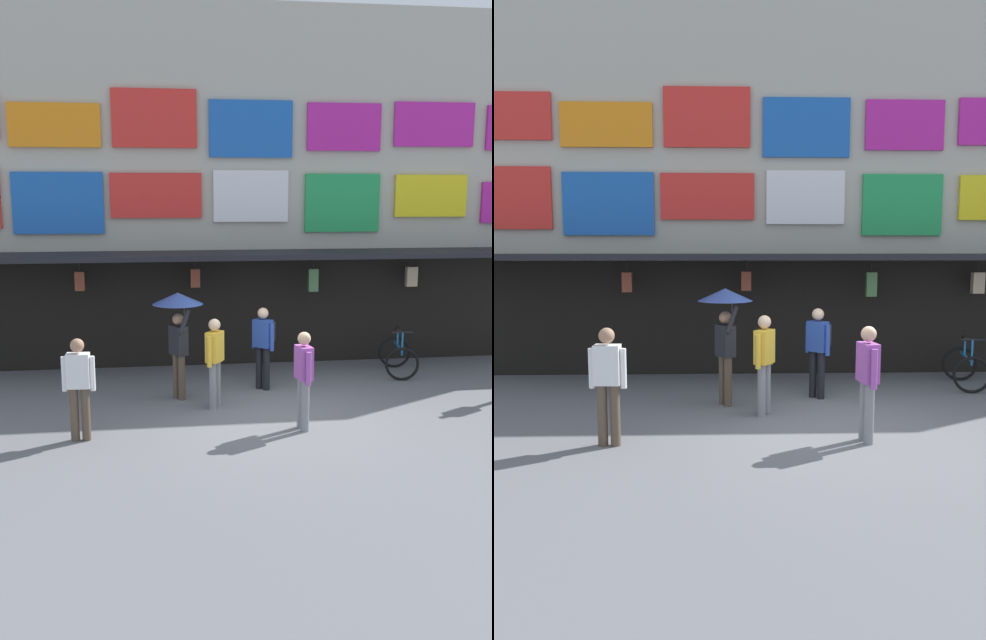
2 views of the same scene
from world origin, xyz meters
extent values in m
plane|color=slate|center=(0.00, 0.00, 0.00)|extent=(80.00, 80.00, 0.00)
cube|color=#B2AD9E|center=(0.00, 4.60, 4.00)|extent=(18.00, 1.20, 8.00)
cube|color=black|center=(0.00, 3.30, 2.60)|extent=(15.30, 1.40, 0.12)
cube|color=red|center=(-6.33, 3.95, 5.51)|extent=(1.94, 0.08, 0.97)
cube|color=orange|center=(-4.22, 3.95, 5.35)|extent=(1.93, 0.08, 0.92)
cube|color=red|center=(-2.11, 3.95, 5.51)|extent=(1.83, 0.08, 1.23)
cube|color=blue|center=(0.00, 3.95, 5.32)|extent=(1.85, 0.08, 1.23)
cube|color=#B71E93|center=(2.11, 3.95, 5.38)|extent=(1.69, 0.08, 1.04)
cube|color=red|center=(-6.33, 3.95, 3.83)|extent=(1.82, 0.08, 1.30)
cube|color=blue|center=(-4.22, 3.95, 3.71)|extent=(1.94, 0.08, 1.32)
cube|color=red|center=(-2.11, 3.95, 3.87)|extent=(2.00, 0.08, 0.97)
cube|color=white|center=(0.00, 3.95, 3.86)|extent=(1.69, 0.08, 1.14)
cube|color=green|center=(2.11, 3.95, 3.71)|extent=(1.74, 0.08, 1.30)
cylinder|color=black|center=(-3.77, 3.40, 2.41)|extent=(0.02, 0.02, 0.26)
cube|color=brown|center=(-3.77, 3.40, 2.07)|extent=(0.20, 0.12, 0.41)
cylinder|color=black|center=(-1.30, 3.45, 2.41)|extent=(0.02, 0.02, 0.25)
cube|color=brown|center=(-1.30, 3.45, 2.09)|extent=(0.20, 0.12, 0.40)
cylinder|color=black|center=(1.31, 3.30, 2.41)|extent=(0.02, 0.02, 0.26)
cube|color=#477042|center=(1.31, 3.30, 2.03)|extent=(0.22, 0.13, 0.50)
cylinder|color=black|center=(3.69, 3.56, 2.40)|extent=(0.02, 0.02, 0.28)
cube|color=tan|center=(3.69, 3.56, 2.04)|extent=(0.25, 0.15, 0.45)
cube|color=black|center=(0.00, 3.98, 1.25)|extent=(15.30, 0.04, 2.50)
torus|color=black|center=(2.98, 2.06, 0.36)|extent=(0.72, 0.20, 0.72)
torus|color=black|center=(3.20, 3.14, 0.36)|extent=(0.72, 0.20, 0.72)
cylinder|color=#1E66A8|center=(3.09, 2.60, 0.61)|extent=(0.24, 0.98, 0.05)
cylinder|color=#1E66A8|center=(3.12, 2.76, 0.78)|extent=(0.04, 0.04, 0.35)
cube|color=black|center=(3.12, 2.76, 0.97)|extent=(0.14, 0.22, 0.06)
cylinder|color=#1E66A8|center=(3.00, 2.14, 0.78)|extent=(0.04, 0.04, 0.50)
cylinder|color=black|center=(3.00, 2.14, 1.03)|extent=(0.44, 0.12, 0.04)
cylinder|color=brown|center=(-3.32, -0.69, 0.44)|extent=(0.14, 0.14, 0.88)
cylinder|color=brown|center=(-3.50, -0.68, 0.44)|extent=(0.14, 0.14, 0.88)
cube|color=white|center=(-3.41, -0.68, 1.16)|extent=(0.37, 0.24, 0.56)
sphere|color=#A87A5B|center=(-3.41, -0.68, 1.57)|extent=(0.22, 0.22, 0.22)
cylinder|color=white|center=(-3.19, -0.70, 1.11)|extent=(0.09, 0.09, 0.56)
cylinder|color=white|center=(-3.63, -0.67, 1.11)|extent=(0.09, 0.09, 0.56)
cylinder|color=brown|center=(-1.80, 1.46, 0.44)|extent=(0.14, 0.14, 0.88)
cylinder|color=brown|center=(-1.71, 1.30, 0.44)|extent=(0.14, 0.14, 0.88)
cube|color=#232328|center=(-1.75, 1.38, 1.16)|extent=(0.38, 0.42, 0.56)
sphere|color=#A87A5B|center=(-1.75, 1.38, 1.57)|extent=(0.22, 0.22, 0.22)
cylinder|color=#232328|center=(-1.87, 1.57, 1.11)|extent=(0.09, 0.09, 0.56)
cylinder|color=#232328|center=(-1.64, 1.19, 1.56)|extent=(0.23, 0.09, 0.48)
cylinder|color=#4C3823|center=(-1.64, 1.19, 1.67)|extent=(0.02, 0.02, 0.55)
cone|color=#334C99|center=(-1.75, 1.38, 1.97)|extent=(0.96, 0.96, 0.22)
cylinder|color=black|center=(0.01, 1.75, 0.44)|extent=(0.14, 0.14, 0.88)
cylinder|color=black|center=(-0.11, 1.88, 0.44)|extent=(0.14, 0.14, 0.88)
cube|color=#28479E|center=(-0.05, 1.82, 1.16)|extent=(0.41, 0.41, 0.56)
sphere|color=beige|center=(-0.05, 1.82, 1.57)|extent=(0.22, 0.22, 0.22)
cylinder|color=#28479E|center=(0.11, 1.66, 1.11)|extent=(0.09, 0.09, 0.56)
cylinder|color=#28479E|center=(-0.21, 1.97, 1.11)|extent=(0.09, 0.09, 0.56)
cube|color=#232328|center=(0.06, 1.93, 1.18)|extent=(0.31, 0.31, 0.40)
cylinder|color=gray|center=(-1.07, 0.81, 0.44)|extent=(0.14, 0.14, 0.88)
cylinder|color=gray|center=(-1.16, 0.65, 0.44)|extent=(0.14, 0.14, 0.88)
cube|color=gold|center=(-1.11, 0.73, 1.16)|extent=(0.37, 0.42, 0.56)
sphere|color=beige|center=(-1.11, 0.73, 1.57)|extent=(0.22, 0.22, 0.22)
cylinder|color=gold|center=(-1.00, 0.92, 1.11)|extent=(0.09, 0.09, 0.56)
cylinder|color=gold|center=(-1.23, 0.54, 1.11)|extent=(0.09, 0.09, 0.56)
cylinder|color=gray|center=(0.27, -0.74, 0.44)|extent=(0.14, 0.14, 0.88)
cylinder|color=gray|center=(0.24, -0.56, 0.44)|extent=(0.14, 0.14, 0.88)
cube|color=#9E4CA8|center=(0.25, -0.65, 1.16)|extent=(0.27, 0.39, 0.56)
sphere|color=tan|center=(0.25, -0.65, 1.57)|extent=(0.22, 0.22, 0.22)
cylinder|color=#9E4CA8|center=(0.29, -0.86, 1.11)|extent=(0.09, 0.09, 0.56)
cylinder|color=#9E4CA8|center=(0.22, -0.43, 1.11)|extent=(0.09, 0.09, 0.56)
camera|label=1|loc=(-2.13, -11.40, 3.94)|focal=38.23mm
camera|label=2|loc=(-1.82, -8.56, 2.75)|focal=32.21mm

